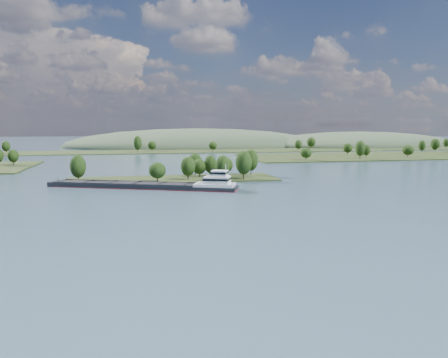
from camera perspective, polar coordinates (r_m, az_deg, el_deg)
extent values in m
plane|color=#354C5C|center=(152.29, -4.55, -2.84)|extent=(1800.00, 1800.00, 0.00)
cube|color=#253216|center=(211.29, -6.69, -0.08)|extent=(100.00, 30.00, 1.20)
cylinder|color=black|center=(205.10, -0.17, 0.45)|extent=(0.50, 0.50, 3.76)
ellipsoid|color=black|center=(204.60, -0.17, 1.78)|extent=(6.84, 6.84, 9.66)
cylinder|color=black|center=(224.12, -3.79, 0.99)|extent=(0.50, 0.50, 3.66)
ellipsoid|color=black|center=(223.68, -3.80, 2.17)|extent=(7.42, 7.42, 9.40)
cylinder|color=black|center=(205.26, -4.71, 0.41)|extent=(0.50, 0.50, 3.57)
ellipsoid|color=black|center=(204.78, -4.72, 1.67)|extent=(7.00, 7.00, 9.19)
cylinder|color=black|center=(214.90, -3.25, 0.63)|extent=(0.50, 0.50, 2.93)
ellipsoid|color=black|center=(214.51, -3.26, 1.62)|extent=(6.86, 6.86, 7.54)
cylinder|color=black|center=(200.22, -8.69, 0.08)|extent=(0.50, 0.50, 2.89)
ellipsoid|color=black|center=(199.81, -8.70, 1.13)|extent=(7.79, 7.79, 7.44)
cylinder|color=black|center=(206.28, -18.48, 0.16)|extent=(0.50, 0.50, 4.05)
ellipsoid|color=black|center=(205.75, -18.54, 1.59)|extent=(7.13, 7.13, 10.42)
cylinder|color=black|center=(215.76, -1.78, 0.75)|extent=(0.50, 0.50, 3.53)
ellipsoid|color=black|center=(215.31, -1.79, 1.93)|extent=(6.10, 6.10, 9.09)
cylinder|color=black|center=(224.60, 3.53, 1.08)|extent=(0.50, 0.50, 4.31)
ellipsoid|color=black|center=(224.09, 3.54, 2.48)|extent=(7.32, 7.32, 11.07)
cylinder|color=black|center=(207.66, 2.58, 0.62)|extent=(0.50, 0.50, 4.42)
ellipsoid|color=black|center=(207.10, 2.59, 2.16)|extent=(7.89, 7.89, 11.38)
cylinder|color=black|center=(221.03, 0.18, 0.84)|extent=(0.50, 0.50, 3.06)
ellipsoid|color=black|center=(220.64, 0.18, 1.85)|extent=(7.83, 7.83, 7.88)
cylinder|color=black|center=(308.24, -25.78, 1.97)|extent=(0.50, 0.50, 3.31)
ellipsoid|color=black|center=(307.95, -25.82, 2.75)|extent=(6.68, 6.68, 8.52)
cube|color=#253216|center=(413.53, 25.10, 2.79)|extent=(320.00, 90.00, 1.60)
cylinder|color=black|center=(322.41, 10.65, 2.71)|extent=(0.50, 0.50, 2.96)
ellipsoid|color=black|center=(322.15, 10.66, 3.38)|extent=(8.13, 8.13, 7.62)
cylinder|color=black|center=(459.71, 25.82, 3.47)|extent=(0.50, 0.50, 4.11)
ellipsoid|color=black|center=(459.48, 25.86, 4.12)|extent=(8.27, 8.27, 10.56)
cylinder|color=black|center=(375.78, 22.87, 2.90)|extent=(0.50, 0.50, 3.15)
ellipsoid|color=black|center=(375.55, 22.90, 3.51)|extent=(9.14, 9.14, 8.10)
cylinder|color=black|center=(341.73, 17.34, 2.89)|extent=(0.50, 0.50, 4.53)
ellipsoid|color=black|center=(341.39, 17.37, 3.85)|extent=(7.37, 7.37, 11.65)
cylinder|color=black|center=(358.93, 18.08, 2.94)|extent=(0.50, 0.50, 3.26)
ellipsoid|color=black|center=(358.68, 18.11, 3.60)|extent=(5.82, 5.82, 8.38)
cylinder|color=black|center=(389.16, 15.83, 3.32)|extent=(0.50, 0.50, 3.24)
ellipsoid|color=black|center=(388.93, 15.85, 3.92)|extent=(7.75, 7.75, 8.32)
cylinder|color=black|center=(443.08, 24.41, 3.41)|extent=(0.50, 0.50, 3.69)
ellipsoid|color=black|center=(442.85, 24.44, 4.01)|extent=(6.32, 6.32, 9.49)
cube|color=#253216|center=(429.99, -9.47, 3.50)|extent=(900.00, 60.00, 1.20)
cylinder|color=black|center=(442.90, 9.68, 3.90)|extent=(0.50, 0.50, 3.56)
ellipsoid|color=black|center=(442.68, 9.69, 4.49)|extent=(7.11, 7.11, 9.16)
cylinder|color=black|center=(433.98, -9.36, 3.83)|extent=(0.50, 0.50, 3.28)
ellipsoid|color=black|center=(433.77, -9.38, 4.38)|extent=(8.23, 8.23, 8.43)
cylinder|color=black|center=(538.21, 26.99, 3.78)|extent=(0.50, 0.50, 3.55)
ellipsoid|color=black|center=(538.03, 27.02, 4.26)|extent=(6.23, 6.23, 9.12)
cylinder|color=black|center=(482.94, 11.31, 4.15)|extent=(0.50, 0.50, 4.03)
ellipsoid|color=black|center=(482.72, 11.32, 4.76)|extent=(9.25, 9.25, 10.37)
cylinder|color=black|center=(437.69, -26.55, 3.23)|extent=(0.50, 0.50, 3.72)
ellipsoid|color=black|center=(437.46, -26.59, 3.85)|extent=(7.14, 7.14, 9.57)
cylinder|color=black|center=(427.44, -1.46, 3.86)|extent=(0.50, 0.50, 3.09)
ellipsoid|color=black|center=(427.24, -1.46, 4.39)|extent=(8.43, 8.43, 7.95)
cylinder|color=black|center=(411.69, -11.18, 3.75)|extent=(0.50, 0.50, 5.11)
ellipsoid|color=black|center=(411.38, -11.20, 4.65)|extent=(7.45, 7.45, 13.13)
ellipsoid|color=#394B33|center=(572.32, 17.22, 4.15)|extent=(260.00, 140.00, 36.00)
ellipsoid|color=#394B33|center=(535.33, -3.53, 4.27)|extent=(320.00, 160.00, 44.00)
cube|color=black|center=(185.25, -10.52, -1.00)|extent=(76.68, 40.43, 2.18)
cube|color=maroon|center=(185.32, -10.52, -1.14)|extent=(76.94, 40.69, 0.25)
cube|color=black|center=(192.54, -12.19, -0.33)|extent=(56.55, 24.65, 0.79)
cube|color=black|center=(183.75, -13.38, -0.71)|extent=(56.55, 24.65, 0.79)
cube|color=black|center=(188.15, -12.77, -0.56)|extent=(58.10, 31.69, 0.30)
cube|color=black|center=(197.94, -18.55, -0.29)|extent=(11.40, 10.98, 0.35)
cube|color=black|center=(192.78, -15.73, -0.38)|extent=(11.40, 10.98, 0.35)
cube|color=black|center=(188.11, -12.77, -0.47)|extent=(11.40, 10.98, 0.35)
cube|color=black|center=(183.97, -9.67, -0.56)|extent=(11.40, 10.98, 0.35)
cube|color=black|center=(180.39, -6.43, -0.65)|extent=(11.40, 10.98, 0.35)
cube|color=black|center=(203.43, -21.08, -0.53)|extent=(6.25, 9.36, 1.98)
cylinder|color=black|center=(202.73, -20.86, -0.15)|extent=(0.31, 0.31, 2.18)
cube|color=white|center=(176.03, -1.20, -0.75)|extent=(18.31, 15.00, 1.19)
cube|color=white|center=(175.56, -0.89, -0.12)|extent=(12.23, 11.19, 2.97)
cube|color=black|center=(175.51, -0.89, 0.01)|extent=(12.49, 11.45, 0.89)
cube|color=white|center=(175.05, -0.58, 0.71)|extent=(7.81, 7.81, 2.18)
cube|color=black|center=(175.01, -0.58, 0.84)|extent=(8.07, 8.07, 0.79)
cube|color=white|center=(174.93, -0.58, 1.09)|extent=(8.33, 8.33, 0.20)
cylinder|color=white|center=(174.32, 0.22, 1.47)|extent=(0.26, 0.26, 2.57)
cylinder|color=black|center=(178.63, -1.63, 1.28)|extent=(0.65, 0.65, 1.19)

